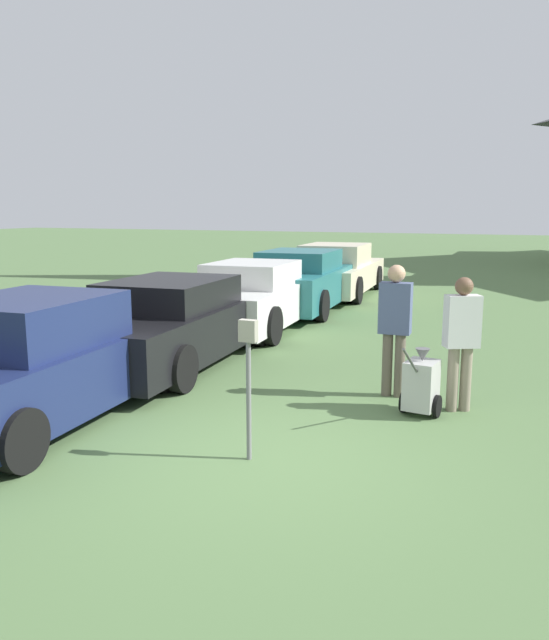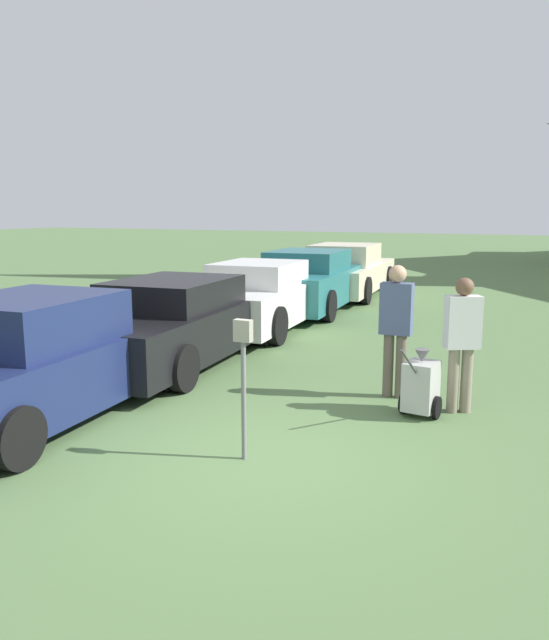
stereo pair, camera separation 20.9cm
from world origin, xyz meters
name	(u,v)px [view 1 (the left image)]	position (x,y,z in m)	size (l,w,h in m)	color
ground_plane	(256,455)	(0.00, 0.00, 0.00)	(120.00, 120.00, 0.00)	#517042
parked_car_navy	(40,363)	(-2.90, 0.06, 0.69)	(2.19, 4.73, 1.52)	#19234C
parked_car_black	(175,323)	(-2.90, 3.13, 0.67)	(2.27, 5.25, 1.41)	black
parked_car_white	(255,297)	(-2.90, 6.28, 0.68)	(2.19, 4.74, 1.43)	silver
parked_car_teal	(302,281)	(-2.90, 9.10, 0.72)	(2.33, 5.15, 1.51)	#23666B
parked_car_cream	(337,271)	(-2.90, 12.06, 0.70)	(2.37, 5.38, 1.51)	beige
parking_meter	(248,364)	(-0.03, -0.12, 1.00)	(0.18, 0.09, 1.45)	slate
person_worker	(395,322)	(0.85, 2.63, 1.03)	(0.43, 0.24, 1.80)	#665B4C
person_supervisor	(461,336)	(1.75, 2.33, 0.97)	(0.47, 0.39, 1.70)	gray
equipment_cart	(421,385)	(1.34, 1.97, 0.39)	(0.50, 1.00, 1.00)	#B2B2AD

